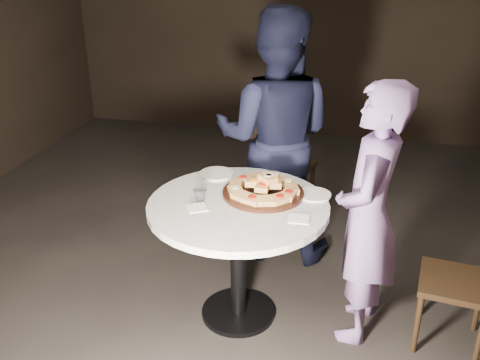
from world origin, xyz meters
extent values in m
plane|color=black|center=(0.00, 0.00, 0.00)|extent=(7.00, 7.00, 0.00)
cylinder|color=black|center=(-0.10, -0.14, 0.02)|extent=(0.54, 0.54, 0.03)
cylinder|color=black|center=(-0.10, -0.14, 0.41)|extent=(0.11, 0.11, 0.75)
cylinder|color=silver|center=(-0.10, -0.14, 0.80)|extent=(1.23, 1.23, 0.04)
cylinder|color=black|center=(0.03, 0.01, 0.83)|extent=(0.64, 0.64, 0.02)
cube|color=tan|center=(0.19, -0.04, 0.86)|extent=(0.10, 0.12, 0.05)
cylinder|color=red|center=(0.19, -0.04, 0.88)|extent=(0.06, 0.06, 0.01)
cube|color=tan|center=(0.20, 0.04, 0.86)|extent=(0.11, 0.13, 0.05)
cube|color=tan|center=(0.16, 0.11, 0.86)|extent=(0.13, 0.13, 0.05)
cylinder|color=beige|center=(0.16, 0.11, 0.88)|extent=(0.07, 0.07, 0.01)
cube|color=tan|center=(0.10, 0.17, 0.86)|extent=(0.13, 0.13, 0.05)
cube|color=tan|center=(0.02, 0.18, 0.86)|extent=(0.11, 0.09, 0.05)
cylinder|color=red|center=(0.02, 0.18, 0.88)|extent=(0.05, 0.05, 0.01)
cube|color=tan|center=(-0.06, 0.16, 0.86)|extent=(0.13, 0.13, 0.05)
cube|color=tan|center=(-0.12, 0.10, 0.86)|extent=(0.13, 0.13, 0.05)
cylinder|color=red|center=(-0.12, 0.10, 0.88)|extent=(0.07, 0.07, 0.01)
cube|color=tan|center=(-0.15, 0.02, 0.86)|extent=(0.09, 0.11, 0.05)
cube|color=tan|center=(-0.13, -0.06, 0.86)|extent=(0.12, 0.13, 0.05)
cylinder|color=beige|center=(-0.13, -0.06, 0.88)|extent=(0.07, 0.07, 0.01)
cube|color=tan|center=(-0.08, -0.13, 0.86)|extent=(0.13, 0.12, 0.05)
cube|color=tan|center=(-0.01, -0.16, 0.86)|extent=(0.13, 0.12, 0.05)
cylinder|color=red|center=(-0.01, -0.16, 0.88)|extent=(0.06, 0.06, 0.01)
cube|color=tan|center=(0.07, -0.16, 0.86)|extent=(0.12, 0.11, 0.05)
cube|color=tan|center=(0.15, -0.11, 0.86)|extent=(0.13, 0.13, 0.05)
cylinder|color=red|center=(0.15, -0.11, 0.88)|extent=(0.07, 0.07, 0.01)
cube|color=tan|center=(0.08, 0.01, 0.89)|extent=(0.12, 0.10, 0.04)
cylinder|color=#2D6B1E|center=(0.08, 0.01, 0.92)|extent=(0.06, 0.06, 0.01)
cube|color=tan|center=(0.02, 0.06, 0.89)|extent=(0.13, 0.12, 0.04)
cylinder|color=beige|center=(0.02, 0.06, 0.92)|extent=(0.07, 0.07, 0.01)
cube|color=tan|center=(-0.03, 0.00, 0.89)|extent=(0.11, 0.09, 0.05)
cylinder|color=orange|center=(-0.03, 0.00, 0.92)|extent=(0.05, 0.05, 0.01)
cube|color=tan|center=(0.03, -0.05, 0.89)|extent=(0.08, 0.11, 0.04)
cylinder|color=red|center=(0.03, -0.05, 0.92)|extent=(0.05, 0.05, 0.01)
cube|color=tan|center=(0.06, 0.02, 0.93)|extent=(0.11, 0.09, 0.04)
cylinder|color=beige|center=(0.06, 0.02, 0.95)|extent=(0.05, 0.05, 0.01)
cube|color=tan|center=(0.05, 0.00, 0.93)|extent=(0.13, 0.13, 0.04)
cylinder|color=beige|center=(0.05, 0.00, 0.95)|extent=(0.07, 0.07, 0.01)
cylinder|color=white|center=(-0.33, 0.23, 0.82)|extent=(0.24, 0.24, 0.01)
cylinder|color=white|center=(0.33, 0.07, 0.82)|extent=(0.22, 0.22, 0.01)
imported|color=silver|center=(-0.33, -0.16, 0.86)|extent=(0.08, 0.08, 0.07)
cube|color=white|center=(-0.32, -0.26, 0.82)|extent=(0.15, 0.15, 0.01)
cube|color=white|center=(0.28, -0.26, 0.82)|extent=(0.12, 0.12, 0.01)
cube|color=black|center=(-0.03, 1.35, 0.46)|extent=(0.55, 0.55, 0.04)
cube|color=black|center=(-0.10, 1.15, 0.68)|extent=(0.41, 0.19, 0.46)
cylinder|color=black|center=(0.20, 1.46, 0.23)|extent=(0.05, 0.05, 0.46)
cylinder|color=black|center=(-0.14, 1.58, 0.23)|extent=(0.05, 0.05, 0.46)
cylinder|color=black|center=(0.08, 1.11, 0.23)|extent=(0.05, 0.05, 0.46)
cylinder|color=black|center=(-0.26, 1.24, 0.23)|extent=(0.05, 0.05, 0.46)
cube|color=black|center=(1.20, -0.10, 0.43)|extent=(0.45, 0.45, 0.04)
cylinder|color=black|center=(1.05, 0.09, 0.21)|extent=(0.04, 0.04, 0.43)
cylinder|color=black|center=(1.00, -0.24, 0.21)|extent=(0.04, 0.04, 0.43)
cylinder|color=black|center=(1.39, 0.05, 0.21)|extent=(0.04, 0.04, 0.43)
imported|color=black|center=(-0.03, 0.73, 0.93)|extent=(0.92, 0.72, 1.87)
imported|color=#7C63A1|center=(0.66, -0.10, 0.80)|extent=(0.45, 0.63, 1.60)
camera|label=1|loc=(0.56, -2.90, 2.26)|focal=40.00mm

